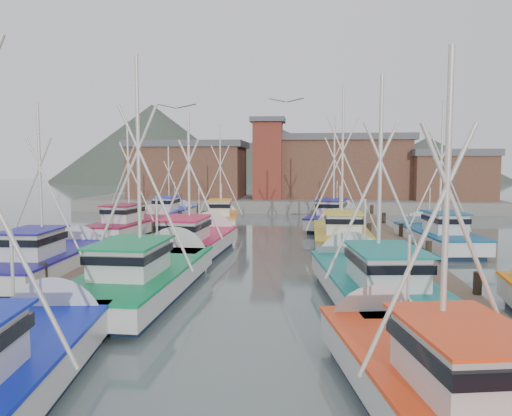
# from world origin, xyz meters

# --- Properties ---
(ground) EXTENTS (260.00, 260.00, 0.00)m
(ground) POSITION_xyz_m (0.00, 0.00, 0.00)
(ground) COLOR #4E5E5C
(ground) RESTS_ON ground
(dock_left) EXTENTS (2.30, 46.00, 1.50)m
(dock_left) POSITION_xyz_m (-7.00, 4.04, 0.21)
(dock_left) COLOR brown
(dock_left) RESTS_ON ground
(dock_right) EXTENTS (2.30, 46.00, 1.50)m
(dock_right) POSITION_xyz_m (7.00, 4.04, 0.21)
(dock_right) COLOR brown
(dock_right) RESTS_ON ground
(quay) EXTENTS (44.00, 16.00, 1.20)m
(quay) POSITION_xyz_m (0.00, 37.00, 0.60)
(quay) COLOR gray
(quay) RESTS_ON ground
(shed_left) EXTENTS (12.72, 8.48, 6.20)m
(shed_left) POSITION_xyz_m (-11.00, 35.00, 4.34)
(shed_left) COLOR brown
(shed_left) RESTS_ON quay
(shed_center) EXTENTS (14.84, 9.54, 6.90)m
(shed_center) POSITION_xyz_m (6.00, 37.00, 4.69)
(shed_center) COLOR brown
(shed_center) RESTS_ON quay
(shed_right) EXTENTS (8.48, 6.36, 5.20)m
(shed_right) POSITION_xyz_m (17.00, 34.00, 3.84)
(shed_right) COLOR brown
(shed_right) RESTS_ON quay
(lookout_tower) EXTENTS (3.60, 3.60, 8.50)m
(lookout_tower) POSITION_xyz_m (-2.00, 33.00, 5.55)
(lookout_tower) COLOR maroon
(lookout_tower) RESTS_ON quay
(distant_hills) EXTENTS (175.00, 140.00, 42.00)m
(distant_hills) POSITION_xyz_m (-12.76, 122.59, 0.00)
(distant_hills) COLOR #414C3F
(distant_hills) RESTS_ON ground
(boat_1) EXTENTS (4.25, 9.17, 7.84)m
(boat_1) POSITION_xyz_m (4.38, -9.85, 0.68)
(boat_1) COLOR #0F1D33
(boat_1) RESTS_ON ground
(boat_4) EXTENTS (4.04, 10.49, 9.86)m
(boat_4) POSITION_xyz_m (-4.08, -1.37, 0.68)
(boat_4) COLOR #0F1D33
(boat_4) RESTS_ON ground
(boat_5) EXTENTS (4.43, 10.57, 8.89)m
(boat_5) POSITION_xyz_m (4.35, -1.90, 0.68)
(boat_5) COLOR #0F1D33
(boat_5) RESTS_ON ground
(boat_6) EXTENTS (3.47, 9.03, 8.31)m
(boat_6) POSITION_xyz_m (-9.36, 1.12, 0.68)
(boat_6) COLOR #0F1D33
(boat_6) RESTS_ON ground
(boat_8) EXTENTS (3.77, 10.41, 8.66)m
(boat_8) POSITION_xyz_m (-4.03, 6.39, 0.68)
(boat_8) COLOR #0F1D33
(boat_8) RESTS_ON ground
(boat_9) EXTENTS (4.18, 9.97, 10.40)m
(boat_9) POSITION_xyz_m (4.08, 10.07, 0.69)
(boat_9) COLOR #0F1D33
(boat_9) RESTS_ON ground
(boat_10) EXTENTS (3.90, 9.49, 8.79)m
(boat_10) POSITION_xyz_m (-9.91, 13.65, 0.68)
(boat_10) COLOR #0F1D33
(boat_10) RESTS_ON ground
(boat_11) EXTENTS (3.75, 9.10, 9.30)m
(boat_11) POSITION_xyz_m (9.61, 10.29, 0.68)
(boat_11) COLOR #0F1D33
(boat_11) RESTS_ON ground
(boat_12) EXTENTS (3.40, 8.43, 8.52)m
(boat_12) POSITION_xyz_m (-4.57, 18.35, 0.68)
(boat_12) COLOR #0F1D33
(boat_12) RESTS_ON ground
(boat_13) EXTENTS (4.86, 10.16, 9.57)m
(boat_13) POSITION_xyz_m (4.30, 19.57, 0.68)
(boat_13) COLOR #0F1D33
(boat_13) RESTS_ON ground
(boat_14) EXTENTS (2.97, 8.11, 6.96)m
(boat_14) POSITION_xyz_m (-9.30, 21.28, 0.68)
(boat_14) COLOR #0F1D33
(boat_14) RESTS_ON ground
(gull_near) EXTENTS (1.55, 0.62, 0.24)m
(gull_near) POSITION_xyz_m (-3.20, -0.09, 7.24)
(gull_near) COLOR slate
(gull_near) RESTS_ON ground
(gull_far) EXTENTS (1.55, 0.62, 0.24)m
(gull_far) POSITION_xyz_m (1.09, 2.28, 7.72)
(gull_far) COLOR slate
(gull_far) RESTS_ON ground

